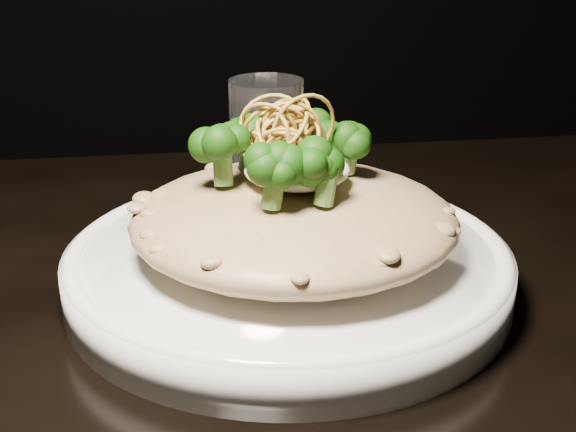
% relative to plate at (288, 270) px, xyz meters
% --- Properties ---
extents(plate, '(0.30, 0.30, 0.03)m').
position_rel_plate_xyz_m(plate, '(0.00, 0.00, 0.00)').
color(plate, white).
rests_on(plate, table).
extents(risotto, '(0.22, 0.22, 0.05)m').
position_rel_plate_xyz_m(risotto, '(0.00, -0.00, 0.04)').
color(risotto, brown).
rests_on(risotto, plate).
extents(broccoli, '(0.13, 0.13, 0.05)m').
position_rel_plate_xyz_m(broccoli, '(0.00, -0.00, 0.09)').
color(broccoli, black).
rests_on(broccoli, risotto).
extents(cheese, '(0.07, 0.07, 0.02)m').
position_rel_plate_xyz_m(cheese, '(0.01, -0.00, 0.07)').
color(cheese, white).
rests_on(cheese, risotto).
extents(shallots, '(0.05, 0.05, 0.03)m').
position_rel_plate_xyz_m(shallots, '(-0.00, 0.00, 0.10)').
color(shallots, brown).
rests_on(shallots, cheese).
extents(drinking_glass, '(0.08, 0.08, 0.11)m').
position_rel_plate_xyz_m(drinking_glass, '(0.01, 0.16, 0.04)').
color(drinking_glass, white).
rests_on(drinking_glass, table).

